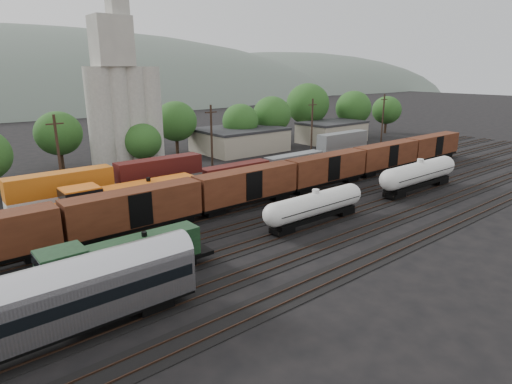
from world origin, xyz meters
TOP-DOWN VIEW (x-y plane):
  - ground at (0.00, 0.00)m, footprint 600.00×600.00m
  - tracks at (0.00, 0.00)m, footprint 180.00×33.20m
  - green_locomotive at (-15.73, -5.00)m, footprint 16.03×2.83m
  - tank_car_a at (8.22, -5.00)m, footprint 15.31×2.74m
  - tank_car_b at (30.48, -5.00)m, footprint 17.67×3.16m
  - passenger_coach at (-24.06, -10.00)m, footprint 24.25×2.99m
  - orange_locomotive at (-8.54, 10.00)m, footprint 19.30×3.22m
  - boxcar_string at (-9.31, 5.00)m, footprint 138.20×2.90m
  - container_wall at (-13.52, 15.00)m, footprint 164.00×2.60m
  - grain_silo at (3.28, 36.00)m, footprint 13.40×5.00m
  - industrial_sheds at (6.63, 35.25)m, footprint 119.38×17.26m
  - tree_band at (-7.27, 38.41)m, footprint 168.31×24.80m
  - utility_poles at (0.00, 22.00)m, footprint 122.20×0.36m
  - distant_hills at (23.92, 260.00)m, footprint 860.00×286.00m

SIDE VIEW (x-z plane):
  - distant_hills at x=23.92m, z-range -85.56..44.44m
  - ground at x=0.00m, z-range 0.00..0.00m
  - tracks at x=0.00m, z-range -0.05..0.15m
  - container_wall at x=-13.52m, z-range -0.51..5.29m
  - tank_car_a at x=8.22m, z-range 0.40..4.41m
  - green_locomotive at x=-15.73m, z-range 0.31..4.56m
  - industrial_sheds at x=6.63m, z-range 0.01..5.11m
  - orange_locomotive at x=-8.54m, z-range 0.32..5.15m
  - tank_car_b at x=30.48m, z-range 0.43..5.06m
  - boxcar_string at x=-9.31m, z-range 1.02..5.22m
  - passenger_coach at x=-24.06m, z-range 0.61..6.12m
  - utility_poles at x=0.00m, z-range 0.21..12.21m
  - tree_band at x=-7.27m, z-range 0.62..15.09m
  - grain_silo at x=3.28m, z-range -3.24..25.76m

